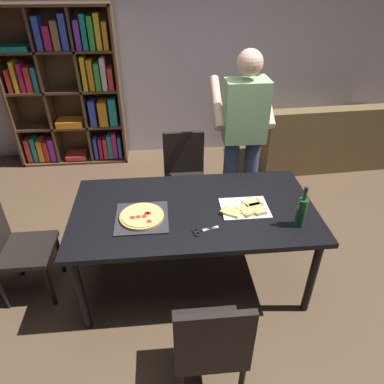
{
  "coord_description": "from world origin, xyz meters",
  "views": [
    {
      "loc": [
        -0.22,
        -2.15,
        2.32
      ],
      "look_at": [
        0.0,
        0.15,
        0.8
      ],
      "focal_mm": 32.72,
      "sensor_mm": 36.0,
      "label": 1
    }
  ],
  "objects_px": {
    "chair_near_camera": "(211,343)",
    "couch": "(319,141)",
    "person_serving_pizza": "(243,135)",
    "kitchen_scissors": "(201,231)",
    "pepperoni_pizza_on_tray": "(142,217)",
    "chair_far_side": "(185,171)",
    "chair_left_end": "(11,243)",
    "bookshelf": "(69,91)",
    "wine_bottle": "(301,211)",
    "dining_table": "(194,215)"
  },
  "relations": [
    {
      "from": "chair_near_camera",
      "to": "couch",
      "type": "relative_size",
      "value": 0.52
    },
    {
      "from": "person_serving_pizza",
      "to": "kitchen_scissors",
      "type": "relative_size",
      "value": 8.81
    },
    {
      "from": "couch",
      "to": "pepperoni_pizza_on_tray",
      "type": "bearing_deg",
      "value": -137.85
    },
    {
      "from": "couch",
      "to": "chair_far_side",
      "type": "bearing_deg",
      "value": -152.16
    },
    {
      "from": "chair_far_side",
      "to": "chair_left_end",
      "type": "distance_m",
      "value": 1.72
    },
    {
      "from": "chair_far_side",
      "to": "chair_left_end",
      "type": "xyz_separation_m",
      "value": [
        -1.41,
        -0.98,
        0.0
      ]
    },
    {
      "from": "chair_near_camera",
      "to": "bookshelf",
      "type": "distance_m",
      "value": 3.65
    },
    {
      "from": "pepperoni_pizza_on_tray",
      "to": "wine_bottle",
      "type": "height_order",
      "value": "wine_bottle"
    },
    {
      "from": "chair_far_side",
      "to": "pepperoni_pizza_on_tray",
      "type": "xyz_separation_m",
      "value": [
        -0.39,
        -1.07,
        0.25
      ]
    },
    {
      "from": "person_serving_pizza",
      "to": "pepperoni_pizza_on_tray",
      "type": "height_order",
      "value": "person_serving_pizza"
    },
    {
      "from": "chair_near_camera",
      "to": "chair_left_end",
      "type": "xyz_separation_m",
      "value": [
        -1.41,
        0.98,
        0.0
      ]
    },
    {
      "from": "chair_near_camera",
      "to": "wine_bottle",
      "type": "relative_size",
      "value": 2.85
    },
    {
      "from": "couch",
      "to": "kitchen_scissors",
      "type": "distance_m",
      "value": 2.98
    },
    {
      "from": "chair_far_side",
      "to": "kitchen_scissors",
      "type": "xyz_separation_m",
      "value": [
        0.03,
        -1.26,
        0.24
      ]
    },
    {
      "from": "chair_near_camera",
      "to": "bookshelf",
      "type": "height_order",
      "value": "bookshelf"
    },
    {
      "from": "chair_far_side",
      "to": "kitchen_scissors",
      "type": "relative_size",
      "value": 4.53
    },
    {
      "from": "chair_left_end",
      "to": "kitchen_scissors",
      "type": "height_order",
      "value": "chair_left_end"
    },
    {
      "from": "couch",
      "to": "chair_left_end",
      "type": "bearing_deg",
      "value": -149.08
    },
    {
      "from": "chair_near_camera",
      "to": "wine_bottle",
      "type": "height_order",
      "value": "wine_bottle"
    },
    {
      "from": "couch",
      "to": "bookshelf",
      "type": "height_order",
      "value": "bookshelf"
    },
    {
      "from": "chair_near_camera",
      "to": "chair_far_side",
      "type": "height_order",
      "value": "same"
    },
    {
      "from": "chair_near_camera",
      "to": "chair_left_end",
      "type": "height_order",
      "value": "same"
    },
    {
      "from": "chair_left_end",
      "to": "pepperoni_pizza_on_tray",
      "type": "bearing_deg",
      "value": -5.09
    },
    {
      "from": "person_serving_pizza",
      "to": "kitchen_scissors",
      "type": "distance_m",
      "value": 1.18
    },
    {
      "from": "chair_near_camera",
      "to": "couch",
      "type": "bearing_deg",
      "value": 57.33
    },
    {
      "from": "dining_table",
      "to": "person_serving_pizza",
      "type": "distance_m",
      "value": 0.98
    },
    {
      "from": "couch",
      "to": "kitchen_scissors",
      "type": "xyz_separation_m",
      "value": [
        -1.88,
        -2.27,
        0.45
      ]
    },
    {
      "from": "person_serving_pizza",
      "to": "wine_bottle",
      "type": "distance_m",
      "value": 1.06
    },
    {
      "from": "chair_near_camera",
      "to": "chair_far_side",
      "type": "relative_size",
      "value": 1.0
    },
    {
      "from": "kitchen_scissors",
      "to": "dining_table",
      "type": "bearing_deg",
      "value": 95.13
    },
    {
      "from": "wine_bottle",
      "to": "kitchen_scissors",
      "type": "bearing_deg",
      "value": -179.31
    },
    {
      "from": "dining_table",
      "to": "bookshelf",
      "type": "height_order",
      "value": "bookshelf"
    },
    {
      "from": "chair_left_end",
      "to": "wine_bottle",
      "type": "xyz_separation_m",
      "value": [
        2.14,
        -0.27,
        0.36
      ]
    },
    {
      "from": "person_serving_pizza",
      "to": "pepperoni_pizza_on_tray",
      "type": "bearing_deg",
      "value": -137.25
    },
    {
      "from": "chair_left_end",
      "to": "pepperoni_pizza_on_tray",
      "type": "xyz_separation_m",
      "value": [
        1.02,
        -0.09,
        0.25
      ]
    },
    {
      "from": "pepperoni_pizza_on_tray",
      "to": "kitchen_scissors",
      "type": "relative_size",
      "value": 1.93
    },
    {
      "from": "wine_bottle",
      "to": "couch",
      "type": "bearing_deg",
      "value": 62.52
    },
    {
      "from": "dining_table",
      "to": "person_serving_pizza",
      "type": "relative_size",
      "value": 1.06
    },
    {
      "from": "chair_far_side",
      "to": "chair_left_end",
      "type": "relative_size",
      "value": 1.0
    },
    {
      "from": "chair_near_camera",
      "to": "kitchen_scissors",
      "type": "xyz_separation_m",
      "value": [
        0.03,
        0.7,
        0.24
      ]
    },
    {
      "from": "chair_far_side",
      "to": "pepperoni_pizza_on_tray",
      "type": "relative_size",
      "value": 2.34
    },
    {
      "from": "chair_left_end",
      "to": "wine_bottle",
      "type": "height_order",
      "value": "wine_bottle"
    },
    {
      "from": "couch",
      "to": "chair_near_camera",
      "type": "bearing_deg",
      "value": -122.67
    },
    {
      "from": "chair_near_camera",
      "to": "dining_table",
      "type": "bearing_deg",
      "value": 90.0
    },
    {
      "from": "kitchen_scissors",
      "to": "wine_bottle",
      "type": "bearing_deg",
      "value": 0.69
    },
    {
      "from": "bookshelf",
      "to": "kitchen_scissors",
      "type": "xyz_separation_m",
      "value": [
        1.38,
        -2.66,
        -0.21
      ]
    },
    {
      "from": "kitchen_scissors",
      "to": "bookshelf",
      "type": "bearing_deg",
      "value": 117.45
    },
    {
      "from": "person_serving_pizza",
      "to": "chair_left_end",
      "type": "bearing_deg",
      "value": -158.61
    },
    {
      "from": "wine_bottle",
      "to": "bookshelf",
      "type": "bearing_deg",
      "value": 128.19
    },
    {
      "from": "dining_table",
      "to": "kitchen_scissors",
      "type": "bearing_deg",
      "value": -84.87
    }
  ]
}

